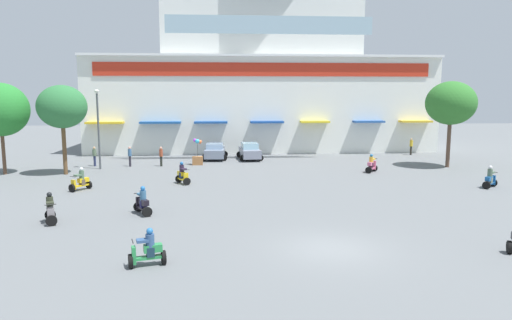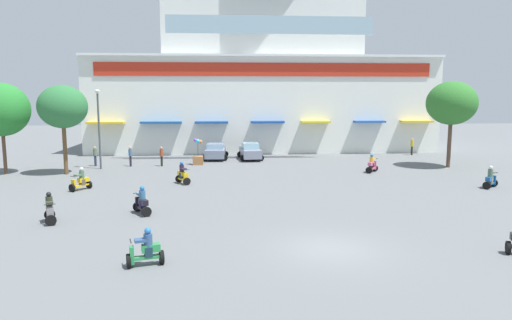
# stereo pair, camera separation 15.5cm
# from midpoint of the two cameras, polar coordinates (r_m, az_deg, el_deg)

# --- Properties ---
(ground_plane) EXTENTS (128.00, 128.00, 0.00)m
(ground_plane) POSITION_cam_midpoint_polar(r_m,az_deg,el_deg) (31.92, 3.69, -3.22)
(ground_plane) COLOR slate
(colonial_building) EXTENTS (37.35, 18.25, 20.90)m
(colonial_building) POSITION_cam_midpoint_polar(r_m,az_deg,el_deg) (54.87, 0.34, 10.77)
(colonial_building) COLOR white
(colonial_building) RESTS_ON ground
(plaza_tree_0) EXTENTS (3.77, 3.32, 6.94)m
(plaza_tree_0) POSITION_cam_midpoint_polar(r_m,az_deg,el_deg) (38.96, -22.81, 6.00)
(plaza_tree_0) COLOR brown
(plaza_tree_0) RESTS_ON ground
(plaza_tree_1) EXTENTS (4.16, 4.21, 7.32)m
(plaza_tree_1) POSITION_cam_midpoint_polar(r_m,az_deg,el_deg) (42.83, 22.70, 6.43)
(plaza_tree_1) COLOR brown
(plaza_tree_1) RESTS_ON ground
(plaza_tree_2) EXTENTS (4.30, 3.87, 7.12)m
(plaza_tree_2) POSITION_cam_midpoint_polar(r_m,az_deg,el_deg) (41.05, -28.97, 5.41)
(plaza_tree_2) COLOR brown
(plaza_tree_2) RESTS_ON ground
(parked_car_0) EXTENTS (2.53, 4.42, 1.54)m
(parked_car_0) POSITION_cam_midpoint_polar(r_m,az_deg,el_deg) (45.05, -5.16, 1.10)
(parked_car_0) COLOR slate
(parked_car_0) RESTS_ON ground
(parked_car_1) EXTENTS (2.48, 4.43, 1.60)m
(parked_car_1) POSITION_cam_midpoint_polar(r_m,az_deg,el_deg) (44.72, -0.89, 1.11)
(parked_car_1) COLOR gray
(parked_car_1) RESTS_ON ground
(scooter_rider_0) EXTENTS (1.42, 1.32, 1.53)m
(scooter_rider_0) POSITION_cam_midpoint_polar(r_m,az_deg,el_deg) (34.87, 26.67, -2.07)
(scooter_rider_0) COLOR black
(scooter_rider_0) RESTS_ON ground
(scooter_rider_2) EXTENTS (1.28, 1.41, 1.51)m
(scooter_rider_2) POSITION_cam_midpoint_polar(r_m,az_deg,el_deg) (38.39, 13.88, -0.55)
(scooter_rider_2) COLOR black
(scooter_rider_2) RESTS_ON ground
(scooter_rider_3) EXTENTS (1.17, 1.55, 1.52)m
(scooter_rider_3) POSITION_cam_midpoint_polar(r_m,az_deg,el_deg) (25.14, -13.91, -5.10)
(scooter_rider_3) COLOR black
(scooter_rider_3) RESTS_ON ground
(scooter_rider_5) EXTENTS (1.42, 0.86, 1.43)m
(scooter_rider_5) POSITION_cam_midpoint_polar(r_m,az_deg,el_deg) (17.79, -13.40, -10.74)
(scooter_rider_5) COLOR black
(scooter_rider_5) RESTS_ON ground
(scooter_rider_7) EXTENTS (1.00, 1.46, 1.52)m
(scooter_rider_7) POSITION_cam_midpoint_polar(r_m,az_deg,el_deg) (24.98, -24.08, -5.66)
(scooter_rider_7) COLOR black
(scooter_rider_7) RESTS_ON ground
(scooter_rider_8) EXTENTS (1.16, 1.45, 1.56)m
(scooter_rider_8) POSITION_cam_midpoint_polar(r_m,az_deg,el_deg) (33.00, -9.13, -1.80)
(scooter_rider_8) COLOR black
(scooter_rider_8) RESTS_ON ground
(scooter_rider_9) EXTENTS (1.27, 1.50, 1.52)m
(scooter_rider_9) POSITION_cam_midpoint_polar(r_m,az_deg,el_deg) (32.51, -20.83, -2.43)
(scooter_rider_9) COLOR black
(scooter_rider_9) RESTS_ON ground
(pedestrian_0) EXTENTS (0.43, 0.43, 1.72)m
(pedestrian_0) POSITION_cam_midpoint_polar(r_m,az_deg,el_deg) (42.84, -19.30, 0.60)
(pedestrian_0) COLOR #262D4E
(pedestrian_0) RESTS_ON ground
(pedestrian_1) EXTENTS (0.43, 0.43, 1.74)m
(pedestrian_1) POSITION_cam_midpoint_polar(r_m,az_deg,el_deg) (41.74, -15.32, 0.61)
(pedestrian_1) COLOR #26242D
(pedestrian_1) RESTS_ON ground
(pedestrian_2) EXTENTS (0.44, 0.44, 1.71)m
(pedestrian_2) POSITION_cam_midpoint_polar(r_m,az_deg,el_deg) (41.25, -11.68, 0.62)
(pedestrian_2) COLOR black
(pedestrian_2) RESTS_ON ground
(pedestrian_3) EXTENTS (0.45, 0.45, 1.73)m
(pedestrian_3) POSITION_cam_midpoint_polar(r_m,az_deg,el_deg) (50.43, 18.41, 1.72)
(pedestrian_3) COLOR #2A2820
(pedestrian_3) RESTS_ON ground
(streetlamp_near) EXTENTS (0.40, 0.40, 6.62)m
(streetlamp_near) POSITION_cam_midpoint_polar(r_m,az_deg,el_deg) (40.78, -18.89, 4.33)
(streetlamp_near) COLOR #474C51
(streetlamp_near) RESTS_ON ground
(balloon_vendor_cart) EXTENTS (0.91, 0.76, 2.36)m
(balloon_vendor_cart) POSITION_cam_midpoint_polar(r_m,az_deg,el_deg) (41.53, -7.28, 0.59)
(balloon_vendor_cart) COLOR #9D673B
(balloon_vendor_cart) RESTS_ON ground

